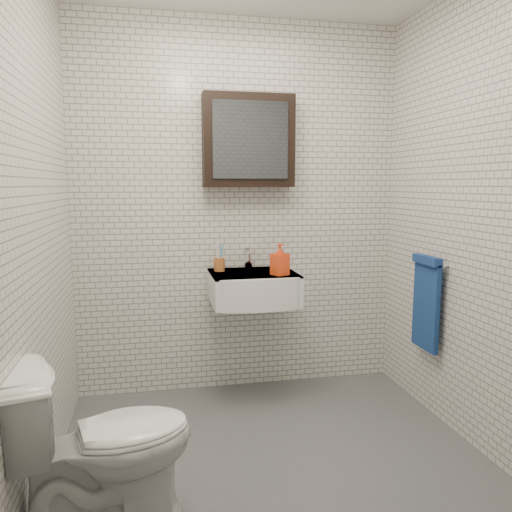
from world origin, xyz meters
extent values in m
cube|color=#4E5156|center=(0.00, 0.00, 0.01)|extent=(2.20, 2.00, 0.01)
cube|color=silver|center=(0.00, 1.00, 1.25)|extent=(2.20, 0.02, 2.50)
cube|color=silver|center=(0.00, -1.00, 1.25)|extent=(2.20, 0.02, 2.50)
cube|color=silver|center=(-1.10, 0.00, 1.25)|extent=(0.02, 2.00, 2.50)
cube|color=silver|center=(1.10, 0.00, 1.25)|extent=(0.02, 2.00, 2.50)
cube|color=white|center=(0.05, 0.78, 0.75)|extent=(0.55, 0.45, 0.20)
cylinder|color=silver|center=(0.05, 0.80, 0.84)|extent=(0.31, 0.31, 0.02)
cylinder|color=silver|center=(0.05, 0.80, 0.85)|extent=(0.04, 0.04, 0.01)
cube|color=white|center=(0.05, 0.78, 0.84)|extent=(0.55, 0.45, 0.01)
cylinder|color=silver|center=(0.05, 0.94, 0.88)|extent=(0.06, 0.06, 0.06)
cylinder|color=silver|center=(0.05, 0.94, 0.94)|extent=(0.03, 0.03, 0.08)
cylinder|color=silver|center=(0.05, 0.88, 0.97)|extent=(0.02, 0.12, 0.02)
cube|color=silver|center=(0.05, 0.97, 0.99)|extent=(0.02, 0.09, 0.01)
cube|color=black|center=(0.05, 0.93, 1.70)|extent=(0.60, 0.14, 0.60)
cube|color=#3F444C|center=(0.05, 0.85, 1.70)|extent=(0.49, 0.01, 0.49)
cylinder|color=silver|center=(1.06, 0.35, 0.95)|extent=(0.02, 0.30, 0.02)
cylinder|color=silver|center=(1.08, 0.48, 0.95)|extent=(0.04, 0.02, 0.02)
cylinder|color=silver|center=(1.08, 0.22, 0.95)|extent=(0.04, 0.02, 0.02)
cube|color=navy|center=(1.05, 0.35, 0.68)|extent=(0.03, 0.26, 0.54)
cube|color=navy|center=(1.04, 0.35, 0.96)|extent=(0.05, 0.26, 0.05)
cylinder|color=#AD5E2B|center=(-0.16, 0.88, 0.89)|extent=(0.08, 0.08, 0.09)
cylinder|color=white|center=(-0.17, 0.87, 0.95)|extent=(0.02, 0.03, 0.17)
cylinder|color=#409DCF|center=(-0.15, 0.87, 0.94)|extent=(0.01, 0.02, 0.15)
cylinder|color=white|center=(-0.16, 0.89, 0.96)|extent=(0.02, 0.03, 0.18)
cylinder|color=#409DCF|center=(-0.14, 0.88, 0.95)|extent=(0.02, 0.04, 0.16)
imported|color=orange|center=(0.20, 0.65, 0.95)|extent=(0.12, 0.12, 0.20)
imported|color=white|center=(-0.80, -0.36, 0.37)|extent=(0.80, 0.58, 0.74)
camera|label=1|loc=(-0.58, -2.35, 1.41)|focal=35.00mm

